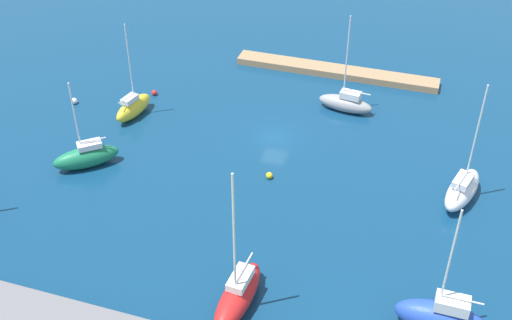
{
  "coord_description": "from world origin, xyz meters",
  "views": [
    {
      "loc": [
        -15.19,
        53.87,
        37.99
      ],
      "look_at": [
        0.0,
        6.36,
        1.5
      ],
      "focal_mm": 45.64,
      "sensor_mm": 36.0,
      "label": 1
    }
  ],
  "objects_px": {
    "mooring_buoy_white": "(74,101)",
    "mooring_buoy_yellow": "(269,175)",
    "sailboat_red_lone_south": "(238,295)",
    "sailboat_white_lone_north": "(462,189)",
    "sailboat_blue_by_breakwater": "(442,317)",
    "pier_dock": "(336,71)",
    "sailboat_gray_far_south": "(346,103)",
    "sailboat_green_off_beacon": "(86,156)",
    "sailboat_yellow_west_end": "(133,107)",
    "mooring_buoy_red": "(154,93)"
  },
  "relations": [
    {
      "from": "sailboat_blue_by_breakwater",
      "to": "sailboat_white_lone_north",
      "type": "bearing_deg",
      "value": -91.61
    },
    {
      "from": "sailboat_white_lone_north",
      "to": "mooring_buoy_yellow",
      "type": "bearing_deg",
      "value": 113.35
    },
    {
      "from": "mooring_buoy_red",
      "to": "mooring_buoy_yellow",
      "type": "bearing_deg",
      "value": 147.39
    },
    {
      "from": "sailboat_red_lone_south",
      "to": "sailboat_green_off_beacon",
      "type": "height_order",
      "value": "sailboat_red_lone_south"
    },
    {
      "from": "mooring_buoy_white",
      "to": "sailboat_green_off_beacon",
      "type": "bearing_deg",
      "value": 126.4
    },
    {
      "from": "mooring_buoy_yellow",
      "to": "sailboat_gray_far_south",
      "type": "bearing_deg",
      "value": -107.42
    },
    {
      "from": "sailboat_red_lone_south",
      "to": "sailboat_green_off_beacon",
      "type": "xyz_separation_m",
      "value": [
        19.75,
        -12.29,
        -0.04
      ]
    },
    {
      "from": "mooring_buoy_white",
      "to": "mooring_buoy_red",
      "type": "bearing_deg",
      "value": -149.92
    },
    {
      "from": "sailboat_gray_far_south",
      "to": "mooring_buoy_white",
      "type": "distance_m",
      "value": 30.29
    },
    {
      "from": "sailboat_white_lone_north",
      "to": "mooring_buoy_yellow",
      "type": "distance_m",
      "value": 17.69
    },
    {
      "from": "pier_dock",
      "to": "sailboat_blue_by_breakwater",
      "type": "bearing_deg",
      "value": 113.18
    },
    {
      "from": "mooring_buoy_white",
      "to": "sailboat_yellow_west_end",
      "type": "bearing_deg",
      "value": 177.86
    },
    {
      "from": "sailboat_red_lone_south",
      "to": "sailboat_blue_by_breakwater",
      "type": "relative_size",
      "value": 1.13
    },
    {
      "from": "sailboat_red_lone_south",
      "to": "sailboat_blue_by_breakwater",
      "type": "height_order",
      "value": "sailboat_red_lone_south"
    },
    {
      "from": "sailboat_red_lone_south",
      "to": "sailboat_blue_by_breakwater",
      "type": "xyz_separation_m",
      "value": [
        -14.67,
        -2.31,
        0.21
      ]
    },
    {
      "from": "sailboat_blue_by_breakwater",
      "to": "sailboat_green_off_beacon",
      "type": "height_order",
      "value": "sailboat_blue_by_breakwater"
    },
    {
      "from": "sailboat_blue_by_breakwater",
      "to": "sailboat_gray_far_south",
      "type": "bearing_deg",
      "value": -65.36
    },
    {
      "from": "sailboat_white_lone_north",
      "to": "sailboat_yellow_west_end",
      "type": "relative_size",
      "value": 1.11
    },
    {
      "from": "pier_dock",
      "to": "sailboat_blue_by_breakwater",
      "type": "height_order",
      "value": "sailboat_blue_by_breakwater"
    },
    {
      "from": "sailboat_red_lone_south",
      "to": "sailboat_yellow_west_end",
      "type": "relative_size",
      "value": 1.21
    },
    {
      "from": "sailboat_green_off_beacon",
      "to": "mooring_buoy_red",
      "type": "distance_m",
      "value": 14.49
    },
    {
      "from": "sailboat_red_lone_south",
      "to": "sailboat_white_lone_north",
      "type": "bearing_deg",
      "value": 143.96
    },
    {
      "from": "sailboat_gray_far_south",
      "to": "sailboat_green_off_beacon",
      "type": "bearing_deg",
      "value": 45.94
    },
    {
      "from": "sailboat_gray_far_south",
      "to": "mooring_buoy_yellow",
      "type": "relative_size",
      "value": 17.23
    },
    {
      "from": "sailboat_white_lone_north",
      "to": "mooring_buoy_white",
      "type": "bearing_deg",
      "value": 100.44
    },
    {
      "from": "sailboat_green_off_beacon",
      "to": "mooring_buoy_yellow",
      "type": "bearing_deg",
      "value": 151.22
    },
    {
      "from": "sailboat_gray_far_south",
      "to": "sailboat_red_lone_south",
      "type": "bearing_deg",
      "value": 92.77
    },
    {
      "from": "sailboat_green_off_beacon",
      "to": "mooring_buoy_white",
      "type": "distance_m",
      "value": 12.42
    },
    {
      "from": "pier_dock",
      "to": "sailboat_yellow_west_end",
      "type": "distance_m",
      "value": 24.8
    },
    {
      "from": "sailboat_red_lone_south",
      "to": "sailboat_blue_by_breakwater",
      "type": "distance_m",
      "value": 14.85
    },
    {
      "from": "sailboat_gray_far_south",
      "to": "pier_dock",
      "type": "bearing_deg",
      "value": -63.93
    },
    {
      "from": "sailboat_yellow_west_end",
      "to": "sailboat_blue_by_breakwater",
      "type": "xyz_separation_m",
      "value": [
        -34.22,
        19.67,
        0.27
      ]
    },
    {
      "from": "sailboat_red_lone_south",
      "to": "mooring_buoy_white",
      "type": "height_order",
      "value": "sailboat_red_lone_south"
    },
    {
      "from": "sailboat_yellow_west_end",
      "to": "sailboat_gray_far_south",
      "type": "distance_m",
      "value": 23.17
    },
    {
      "from": "pier_dock",
      "to": "sailboat_red_lone_south",
      "type": "xyz_separation_m",
      "value": [
        -0.59,
        37.94,
        0.79
      ]
    },
    {
      "from": "mooring_buoy_red",
      "to": "mooring_buoy_white",
      "type": "relative_size",
      "value": 0.88
    },
    {
      "from": "mooring_buoy_white",
      "to": "mooring_buoy_yellow",
      "type": "distance_m",
      "value": 25.61
    },
    {
      "from": "sailboat_yellow_west_end",
      "to": "mooring_buoy_yellow",
      "type": "relative_size",
      "value": 16.51
    },
    {
      "from": "sailboat_blue_by_breakwater",
      "to": "sailboat_green_off_beacon",
      "type": "distance_m",
      "value": 35.83
    },
    {
      "from": "mooring_buoy_yellow",
      "to": "pier_dock",
      "type": "bearing_deg",
      "value": -94.46
    },
    {
      "from": "sailboat_blue_by_breakwater",
      "to": "pier_dock",
      "type": "bearing_deg",
      "value": -66.44
    },
    {
      "from": "sailboat_yellow_west_end",
      "to": "mooring_buoy_red",
      "type": "bearing_deg",
      "value": 8.59
    },
    {
      "from": "sailboat_white_lone_north",
      "to": "sailboat_yellow_west_end",
      "type": "distance_m",
      "value": 34.99
    },
    {
      "from": "sailboat_yellow_west_end",
      "to": "sailboat_gray_far_south",
      "type": "bearing_deg",
      "value": -58.57
    },
    {
      "from": "sailboat_yellow_west_end",
      "to": "sailboat_blue_by_breakwater",
      "type": "bearing_deg",
      "value": -108.9
    },
    {
      "from": "pier_dock",
      "to": "mooring_buoy_red",
      "type": "distance_m",
      "value": 21.85
    },
    {
      "from": "pier_dock",
      "to": "sailboat_white_lone_north",
      "type": "xyz_separation_m",
      "value": [
        -15.8,
        19.86,
        0.83
      ]
    },
    {
      "from": "sailboat_white_lone_north",
      "to": "pier_dock",
      "type": "bearing_deg",
      "value": 54.59
    },
    {
      "from": "sailboat_white_lone_north",
      "to": "sailboat_yellow_west_end",
      "type": "xyz_separation_m",
      "value": [
        34.77,
        -3.91,
        -0.1
      ]
    },
    {
      "from": "sailboat_green_off_beacon",
      "to": "mooring_buoy_white",
      "type": "bearing_deg",
      "value": -93.9
    }
  ]
}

